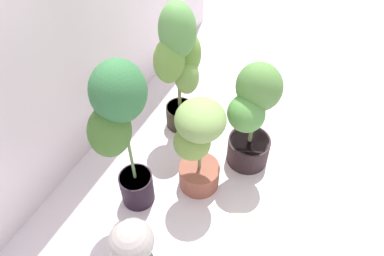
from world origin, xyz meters
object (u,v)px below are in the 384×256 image
potted_plant_back_left (121,128)px  potted_plant_front_right (252,117)px  cell_phone (238,224)px  potted_plant_back_right (179,60)px  potted_plant_center (198,144)px  floor_fan (132,243)px

potted_plant_back_left → potted_plant_front_right: (0.56, -0.46, -0.23)m
potted_plant_back_left → cell_phone: (0.12, -0.60, -0.63)m
potted_plant_back_left → cell_phone: 0.88m
potted_plant_back_right → potted_plant_front_right: bearing=-101.3°
potted_plant_front_right → potted_plant_center: 0.35m
potted_plant_center → cell_phone: potted_plant_center is taller
cell_phone → potted_plant_front_right: bearing=112.4°
potted_plant_back_right → potted_plant_back_left: bearing=-175.9°
floor_fan → potted_plant_center: bearing=-166.4°
potted_plant_front_right → cell_phone: 0.61m
potted_plant_center → potted_plant_back_right: bearing=38.8°
potted_plant_back_right → potted_plant_center: bearing=-141.2°
potted_plant_back_left → floor_fan: potted_plant_back_left is taller
potted_plant_center → potted_plant_back_left: bearing=134.2°
potted_plant_back_left → cell_phone: bearing=-78.3°
potted_plant_back_left → potted_plant_center: bearing=-45.8°
potted_plant_front_right → floor_fan: bearing=164.2°
potted_plant_back_right → floor_fan: (-0.99, -0.26, -0.30)m
potted_plant_center → cell_phone: size_ratio=4.40×
potted_plant_back_right → potted_plant_center: (-0.40, -0.32, -0.17)m
potted_plant_back_left → potted_plant_center: 0.46m
potted_plant_back_right → floor_fan: potted_plant_back_right is taller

